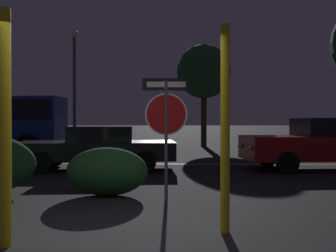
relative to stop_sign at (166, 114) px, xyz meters
name	(u,v)px	position (x,y,z in m)	size (l,w,h in m)	color
ground_plane	(116,236)	(-0.54, -2.09, -1.53)	(260.00, 260.00, 0.00)	black
road_center_stripe	(156,164)	(-0.54, 5.66, -1.52)	(38.37, 0.12, 0.01)	gold
stop_sign	(166,114)	(0.00, 0.00, 0.00)	(0.84, 0.06, 2.17)	#4C4C51
yellow_pole_left	(4,128)	(-1.73, -2.50, -0.20)	(0.15, 0.15, 2.66)	yellow
yellow_pole_right	(225,128)	(0.81, -1.91, -0.21)	(0.12, 0.12, 2.63)	yellow
hedge_bush_2	(107,171)	(-1.13, 0.37, -1.07)	(1.54, 0.87, 0.91)	#1E4C23
passing_car_2	(98,147)	(-2.14, 4.21, -0.88)	(4.73, 2.17, 1.25)	black
passing_car_3	(327,144)	(4.57, 4.43, -0.78)	(5.01, 2.18, 1.50)	maroon
delivery_truck	(3,119)	(-8.70, 12.10, 0.02)	(6.51, 2.47, 2.64)	navy
street_lamp	(74,77)	(-4.94, 11.73, 2.10)	(0.39, 0.39, 5.93)	#4C4C51
tree_1	(204,72)	(1.63, 14.35, 2.65)	(3.02, 3.02, 5.71)	#422D1E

